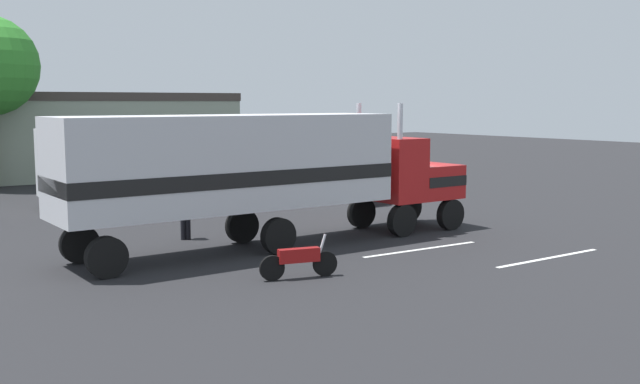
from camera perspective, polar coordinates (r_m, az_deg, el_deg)
The scene contains 8 objects.
ground_plane at distance 26.80m, azimuth 5.51°, elevation -2.78°, with size 120.00×120.00×0.00m, color #232326.
lane_stripe_near at distance 23.00m, azimuth 7.85°, elevation -4.43°, with size 4.40×0.16×0.01m, color silver.
lane_stripe_mid at distance 22.55m, azimuth 17.32°, elevation -4.92°, with size 4.40×0.16×0.01m, color silver.
semi_truck at distance 22.80m, azimuth -4.52°, elevation 1.91°, with size 14.24×2.96×4.50m.
person_bystander at distance 24.69m, azimuth -10.41°, elevation -1.60°, with size 0.40×0.48×1.63m.
parked_bus at distance 34.07m, azimuth -11.71°, elevation 2.71°, with size 11.20×3.61×3.40m.
motorcycle at distance 19.05m, azimuth -1.62°, elevation -5.30°, with size 2.06×0.68×1.12m.
building_backdrop at distance 46.59m, azimuth -20.57°, elevation 4.38°, with size 23.32×6.69×5.09m.
Camera 1 is at (-17.87, -19.44, 4.55)m, focal length 41.27 mm.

